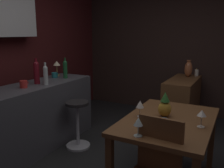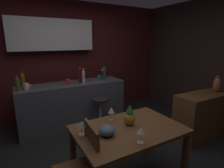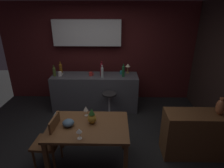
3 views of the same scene
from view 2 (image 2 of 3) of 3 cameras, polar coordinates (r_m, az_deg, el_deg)
The scene contains 23 objects.
ground_plane at distance 2.86m, azimuth -0.68°, elevation -23.41°, with size 9.00×9.00×0.00m, color black.
wall_kitchen_back at distance 4.22m, azimuth -15.45°, elevation 8.95°, with size 5.20×0.33×2.60m.
wall_side_right at distance 4.33m, azimuth 28.26°, elevation 6.44°, with size 0.10×4.40×2.60m, color #33231E.
dining_table at distance 2.18m, azimuth 5.35°, elevation -15.98°, with size 1.24×0.84×0.74m.
kitchen_counter at distance 3.77m, azimuth -12.38°, elevation -6.39°, with size 2.10×0.60×0.90m, color #4C4C51.
sideboard_cabinet at distance 3.65m, azimuth 27.04°, elevation -8.98°, with size 1.10×0.44×0.82m, color brown.
chair_near_window at distance 1.99m, azimuth -9.65°, elevation -24.66°, with size 0.43×0.43×0.92m.
bar_stool at distance 3.48m, azimuth -3.72°, elevation -9.56°, with size 0.34×0.34×0.66m.
wine_glass_left at distance 2.26m, azimuth -0.23°, elevation -8.52°, with size 0.08×0.08×0.17m.
wine_glass_right at distance 1.81m, azimuth 9.35°, elevation -14.69°, with size 0.08×0.08×0.16m.
wine_glass_center at distance 1.95m, azimuth -9.78°, elevation -12.71°, with size 0.08×0.08×0.16m.
pineapple_centerpiece at distance 2.16m, azimuth 5.69°, elevation -10.26°, with size 0.13×0.13×0.26m.
fruit_bowl at distance 1.95m, azimuth -1.66°, elevation -14.75°, with size 0.18×0.18×0.11m, color slate.
wine_bottle_olive at distance 3.41m, azimuth -28.13°, elevation 0.17°, with size 0.07×0.07×0.27m.
wine_bottle_clear at distance 3.54m, azimuth -9.13°, elevation 2.39°, with size 0.06×0.06×0.30m.
wine_bottle_green at distance 3.80m, azimuth -2.45°, elevation 3.41°, with size 0.07×0.07×0.31m.
wine_bottle_amber at distance 3.63m, azimuth -26.80°, elevation 1.26°, with size 0.08×0.08×0.29m.
wine_bottle_ruby at distance 3.66m, azimuth -10.26°, elevation 3.16°, with size 0.08×0.08×0.35m.
cup_white at distance 3.44m, azimuth -25.82°, elevation -0.68°, with size 0.12×0.09×0.11m.
cup_red at distance 3.58m, azimuth -13.95°, elevation 0.72°, with size 0.13×0.09×0.09m.
cup_teal at distance 3.97m, azimuth -4.07°, elevation 2.24°, with size 0.13×0.09×0.08m.
counter_lamp at distance 4.08m, azimuth -2.68°, elevation 4.59°, with size 0.12×0.12×0.24m.
vase_copper at distance 3.73m, azimuth 30.70°, elevation -0.07°, with size 0.14×0.14×0.29m.
Camera 2 is at (-1.10, -2.00, 1.72)m, focal length 28.41 mm.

